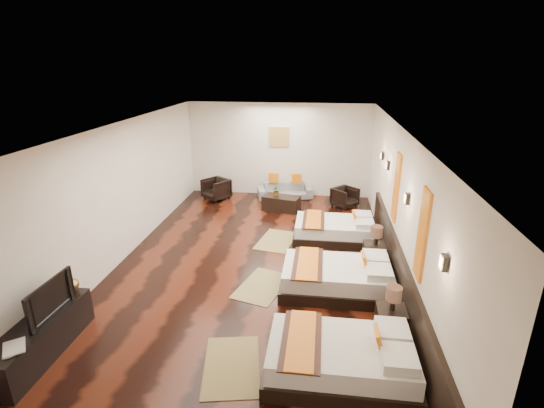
# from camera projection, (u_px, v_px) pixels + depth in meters

# --- Properties ---
(floor) EXTENTS (5.50, 9.50, 0.01)m
(floor) POSITION_uv_depth(u_px,v_px,m) (252.00, 266.00, 8.19)
(floor) COLOR black
(floor) RESTS_ON ground
(ceiling) EXTENTS (5.50, 9.50, 0.01)m
(ceiling) POSITION_uv_depth(u_px,v_px,m) (250.00, 128.00, 7.24)
(ceiling) COLOR white
(ceiling) RESTS_ON floor
(back_wall) EXTENTS (5.50, 0.01, 2.80)m
(back_wall) POSITION_uv_depth(u_px,v_px,m) (279.00, 150.00, 12.15)
(back_wall) COLOR silver
(back_wall) RESTS_ON floor
(left_wall) EXTENTS (0.01, 9.50, 2.80)m
(left_wall) POSITION_uv_depth(u_px,v_px,m) (116.00, 196.00, 8.05)
(left_wall) COLOR silver
(left_wall) RESTS_ON floor
(right_wall) EXTENTS (0.01, 9.50, 2.80)m
(right_wall) POSITION_uv_depth(u_px,v_px,m) (398.00, 208.00, 7.38)
(right_wall) COLOR silver
(right_wall) RESTS_ON floor
(headboard_panel) EXTENTS (0.08, 6.60, 0.90)m
(headboard_panel) POSITION_uv_depth(u_px,v_px,m) (398.00, 275.00, 6.96)
(headboard_panel) COLOR black
(headboard_panel) RESTS_ON floor
(bed_near) EXTENTS (1.98, 1.24, 0.75)m
(bed_near) POSITION_uv_depth(u_px,v_px,m) (342.00, 358.00, 5.29)
(bed_near) COLOR black
(bed_near) RESTS_ON floor
(bed_mid) EXTENTS (2.01, 1.26, 0.77)m
(bed_mid) POSITION_uv_depth(u_px,v_px,m) (338.00, 277.00, 7.25)
(bed_mid) COLOR black
(bed_mid) RESTS_ON floor
(bed_far) EXTENTS (1.87, 1.18, 0.72)m
(bed_far) POSITION_uv_depth(u_px,v_px,m) (335.00, 230.00, 9.34)
(bed_far) COLOR black
(bed_far) RESTS_ON floor
(nightstand_a) EXTENTS (0.43, 0.43, 0.85)m
(nightstand_a) POSITION_uv_depth(u_px,v_px,m) (391.00, 319.00, 6.01)
(nightstand_a) COLOR black
(nightstand_a) RESTS_ON floor
(nightstand_b) EXTENTS (0.45, 0.45, 0.89)m
(nightstand_b) POSITION_uv_depth(u_px,v_px,m) (375.00, 253.00, 8.07)
(nightstand_b) COLOR black
(nightstand_b) RESTS_ON floor
(jute_mat_near) EXTENTS (0.96, 1.32, 0.01)m
(jute_mat_near) POSITION_uv_depth(u_px,v_px,m) (232.00, 366.00, 5.51)
(jute_mat_near) COLOR olive
(jute_mat_near) RESTS_ON floor
(jute_mat_mid) EXTENTS (1.06, 1.36, 0.01)m
(jute_mat_mid) POSITION_uv_depth(u_px,v_px,m) (262.00, 286.00, 7.46)
(jute_mat_mid) COLOR olive
(jute_mat_mid) RESTS_ON floor
(jute_mat_far) EXTENTS (0.97, 1.32, 0.01)m
(jute_mat_far) POSITION_uv_depth(u_px,v_px,m) (277.00, 241.00, 9.34)
(jute_mat_far) COLOR olive
(jute_mat_far) RESTS_ON floor
(tv_console) EXTENTS (0.50, 1.80, 0.55)m
(tv_console) POSITION_uv_depth(u_px,v_px,m) (41.00, 338.00, 5.65)
(tv_console) COLOR black
(tv_console) RESTS_ON floor
(tv) EXTENTS (0.15, 0.94, 0.54)m
(tv) POSITION_uv_depth(u_px,v_px,m) (45.00, 298.00, 5.62)
(tv) COLOR black
(tv) RESTS_ON tv_console
(book) EXTENTS (0.40, 0.42, 0.03)m
(book) POSITION_uv_depth(u_px,v_px,m) (2.00, 351.00, 4.96)
(book) COLOR black
(book) RESTS_ON tv_console
(figurine) EXTENTS (0.33, 0.33, 0.31)m
(figurine) POSITION_uv_depth(u_px,v_px,m) (69.00, 283.00, 6.22)
(figurine) COLOR brown
(figurine) RESTS_ON tv_console
(sofa) EXTENTS (1.74, 1.03, 0.48)m
(sofa) POSITION_uv_depth(u_px,v_px,m) (285.00, 190.00, 12.18)
(sofa) COLOR slate
(sofa) RESTS_ON floor
(armchair_left) EXTENTS (0.96, 0.96, 0.63)m
(armchair_left) POSITION_uv_depth(u_px,v_px,m) (216.00, 189.00, 12.04)
(armchair_left) COLOR black
(armchair_left) RESTS_ON floor
(armchair_right) EXTENTS (0.87, 0.87, 0.57)m
(armchair_right) POSITION_uv_depth(u_px,v_px,m) (345.00, 197.00, 11.42)
(armchair_right) COLOR black
(armchair_right) RESTS_ON floor
(coffee_table) EXTENTS (1.09, 0.73, 0.40)m
(coffee_table) POSITION_uv_depth(u_px,v_px,m) (281.00, 203.00, 11.21)
(coffee_table) COLOR black
(coffee_table) RESTS_ON floor
(table_plant) EXTENTS (0.30, 0.28, 0.28)m
(table_plant) POSITION_uv_depth(u_px,v_px,m) (277.00, 191.00, 11.15)
(table_plant) COLOR #315E1F
(table_plant) RESTS_ON coffee_table
(orange_panel_a) EXTENTS (0.04, 0.40, 1.30)m
(orange_panel_a) POSITION_uv_depth(u_px,v_px,m) (422.00, 235.00, 5.51)
(orange_panel_a) COLOR #D86014
(orange_panel_a) RESTS_ON right_wall
(orange_panel_b) EXTENTS (0.04, 0.40, 1.30)m
(orange_panel_b) POSITION_uv_depth(u_px,v_px,m) (396.00, 187.00, 7.56)
(orange_panel_b) COLOR #D86014
(orange_panel_b) RESTS_ON right_wall
(sconce_near) EXTENTS (0.07, 0.12, 0.18)m
(sconce_near) POSITION_uv_depth(u_px,v_px,m) (444.00, 263.00, 4.44)
(sconce_near) COLOR black
(sconce_near) RESTS_ON right_wall
(sconce_mid) EXTENTS (0.07, 0.12, 0.18)m
(sconce_mid) POSITION_uv_depth(u_px,v_px,m) (407.00, 199.00, 6.49)
(sconce_mid) COLOR black
(sconce_mid) RESTS_ON right_wall
(sconce_far) EXTENTS (0.07, 0.12, 0.18)m
(sconce_far) POSITION_uv_depth(u_px,v_px,m) (388.00, 165.00, 8.54)
(sconce_far) COLOR black
(sconce_far) RESTS_ON right_wall
(sconce_lounge) EXTENTS (0.07, 0.12, 0.18)m
(sconce_lounge) POSITION_uv_depth(u_px,v_px,m) (382.00, 156.00, 9.38)
(sconce_lounge) COLOR black
(sconce_lounge) RESTS_ON right_wall
(gold_artwork) EXTENTS (0.60, 0.04, 0.60)m
(gold_artwork) POSITION_uv_depth(u_px,v_px,m) (279.00, 137.00, 12.00)
(gold_artwork) COLOR #AD873F
(gold_artwork) RESTS_ON back_wall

